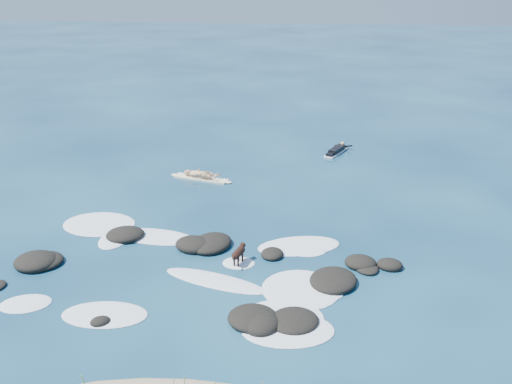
# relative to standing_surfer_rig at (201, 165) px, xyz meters

# --- Properties ---
(ground) EXTENTS (160.00, 160.00, 0.00)m
(ground) POSITION_rel_standing_surfer_rig_xyz_m (2.35, -7.51, -0.70)
(ground) COLOR #0A2642
(ground) RESTS_ON ground
(reef_rocks) EXTENTS (13.12, 6.47, 0.53)m
(reef_rocks) POSITION_rel_standing_surfer_rig_xyz_m (1.81, -8.39, -0.59)
(reef_rocks) COLOR black
(reef_rocks) RESTS_ON ground
(breaking_foam) EXTENTS (10.88, 8.29, 0.12)m
(breaking_foam) POSITION_rel_standing_surfer_rig_xyz_m (1.93, -8.38, -0.69)
(breaking_foam) COLOR white
(breaking_foam) RESTS_ON ground
(standing_surfer_rig) EXTENTS (3.07, 1.18, 1.77)m
(standing_surfer_rig) POSITION_rel_standing_surfer_rig_xyz_m (0.00, 0.00, 0.00)
(standing_surfer_rig) COLOR #FFF5CB
(standing_surfer_rig) RESTS_ON ground
(paddling_surfer_rig) EXTENTS (1.55, 2.33, 0.42)m
(paddling_surfer_rig) POSITION_rel_standing_surfer_rig_xyz_m (6.39, 4.63, -0.55)
(paddling_surfer_rig) COLOR silver
(paddling_surfer_rig) RESTS_ON ground
(dog) EXTENTS (0.44, 1.04, 0.67)m
(dog) POSITION_rel_standing_surfer_rig_xyz_m (2.78, -7.76, -0.25)
(dog) COLOR black
(dog) RESTS_ON ground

